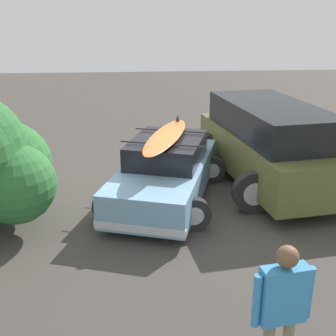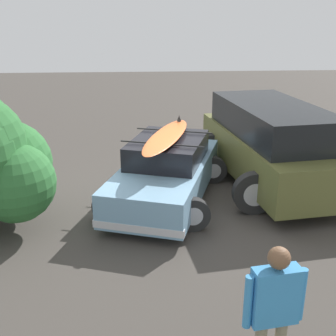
% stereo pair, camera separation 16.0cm
% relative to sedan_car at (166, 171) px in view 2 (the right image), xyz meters
% --- Properties ---
extents(ground_plane, '(44.00, 44.00, 0.02)m').
position_rel_sedan_car_xyz_m(ground_plane, '(0.15, -0.01, -0.66)').
color(ground_plane, '#423D38').
rests_on(ground_plane, ground).
extents(sedan_car, '(3.02, 4.32, 1.62)m').
position_rel_sedan_car_xyz_m(sedan_car, '(0.00, 0.00, 0.00)').
color(sedan_car, '#729EBC').
rests_on(sedan_car, ground).
extents(suv_car, '(3.13, 5.14, 1.91)m').
position_rel_sedan_car_xyz_m(suv_car, '(-2.47, -0.76, 0.35)').
color(suv_car, brown).
rests_on(suv_car, ground).
extents(person_bystander, '(0.66, 0.26, 1.71)m').
position_rel_sedan_car_xyz_m(person_bystander, '(-0.77, 5.01, 0.38)').
color(person_bystander, gray).
rests_on(person_bystander, ground).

